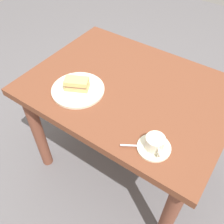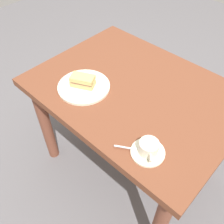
% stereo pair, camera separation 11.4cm
% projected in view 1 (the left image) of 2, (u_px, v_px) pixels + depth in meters
% --- Properties ---
extents(ground_plane, '(6.00, 6.00, 0.00)m').
position_uv_depth(ground_plane, '(124.00, 161.00, 1.84)').
color(ground_plane, '#5F5D60').
extents(dining_table, '(1.07, 0.80, 0.73)m').
position_uv_depth(dining_table, '(128.00, 103.00, 1.40)').
color(dining_table, brown).
rests_on(dining_table, ground_plane).
extents(sandwich_plate, '(0.27, 0.27, 0.01)m').
position_uv_depth(sandwich_plate, '(78.00, 90.00, 1.28)').
color(sandwich_plate, beige).
rests_on(sandwich_plate, dining_table).
extents(sandwich_front, '(0.14, 0.11, 0.06)m').
position_uv_depth(sandwich_front, '(77.00, 84.00, 1.26)').
color(sandwich_front, tan).
rests_on(sandwich_front, sandwich_plate).
extents(coffee_saucer, '(0.14, 0.14, 0.01)m').
position_uv_depth(coffee_saucer, '(154.00, 147.00, 1.04)').
color(coffee_saucer, beige).
rests_on(coffee_saucer, dining_table).
extents(coffee_cup, '(0.09, 0.09, 0.06)m').
position_uv_depth(coffee_cup, '(155.00, 143.00, 1.01)').
color(coffee_cup, beige).
rests_on(coffee_cup, coffee_saucer).
extents(spoon, '(0.09, 0.06, 0.01)m').
position_uv_depth(spoon, '(136.00, 146.00, 1.04)').
color(spoon, silver).
rests_on(spoon, coffee_saucer).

